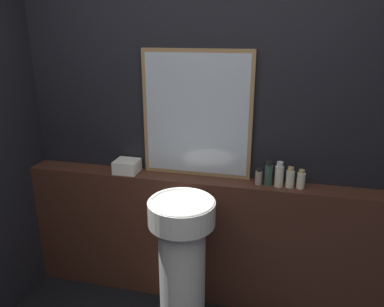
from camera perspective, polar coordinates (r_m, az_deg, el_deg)
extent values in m
cube|color=black|center=(2.55, 1.93, 3.77)|extent=(8.00, 0.06, 2.50)
cube|color=#422319|center=(2.75, 1.21, -12.90)|extent=(2.50, 0.19, 0.93)
cylinder|color=white|center=(2.51, -1.50, -18.42)|extent=(0.29, 0.29, 0.78)
cylinder|color=white|center=(2.26, -1.59, -9.02)|extent=(0.41, 0.41, 0.14)
torus|color=white|center=(2.23, -1.61, -7.37)|extent=(0.40, 0.40, 0.02)
cube|color=#937047|center=(2.49, 0.74, 5.94)|extent=(0.74, 0.03, 0.85)
cube|color=#B2BCC6|center=(2.48, 0.69, 5.89)|extent=(0.69, 0.02, 0.80)
cube|color=silver|center=(2.67, -9.87, -1.92)|extent=(0.17, 0.15, 0.09)
cylinder|color=gray|center=(2.47, 10.12, -3.64)|extent=(0.04, 0.04, 0.09)
cylinder|color=black|center=(2.45, 10.19, -2.45)|extent=(0.03, 0.03, 0.02)
cylinder|color=#2D4C3D|center=(2.46, 11.57, -3.27)|extent=(0.05, 0.05, 0.14)
cylinder|color=black|center=(2.43, 11.70, -1.47)|extent=(0.04, 0.04, 0.03)
cylinder|color=beige|center=(2.46, 13.13, -3.39)|extent=(0.06, 0.06, 0.14)
cylinder|color=silver|center=(2.43, 13.27, -1.59)|extent=(0.04, 0.04, 0.03)
cylinder|color=beige|center=(2.47, 14.72, -3.77)|extent=(0.05, 0.05, 0.11)
cylinder|color=tan|center=(2.44, 14.84, -2.30)|extent=(0.04, 0.04, 0.02)
cylinder|color=beige|center=(2.47, 16.26, -3.98)|extent=(0.05, 0.05, 0.10)
cylinder|color=tan|center=(2.45, 16.39, -2.64)|extent=(0.04, 0.04, 0.02)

